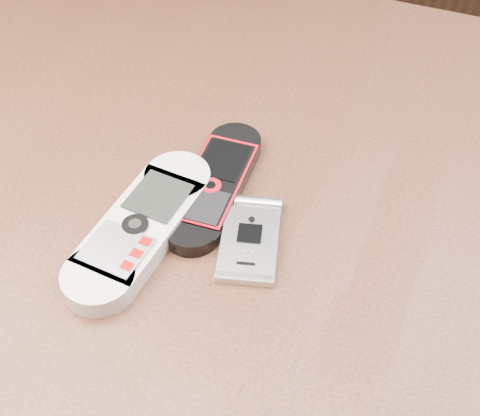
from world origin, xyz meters
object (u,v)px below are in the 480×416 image
(table, at_px, (235,286))
(motorola_razr, at_px, (249,240))
(nokia_white, at_px, (141,227))
(nokia_black_red, at_px, (215,184))

(table, height_order, motorola_razr, motorola_razr)
(nokia_white, height_order, nokia_black_red, nokia_white)
(table, distance_m, nokia_white, 0.14)
(nokia_white, distance_m, nokia_black_red, 0.08)
(nokia_black_red, relative_size, motorola_razr, 1.74)
(table, relative_size, nokia_white, 6.62)
(nokia_black_red, bearing_deg, motorola_razr, -46.31)
(table, relative_size, motorola_razr, 12.95)
(nokia_black_red, height_order, motorola_razr, nokia_black_red)
(nokia_white, height_order, motorola_razr, nokia_white)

